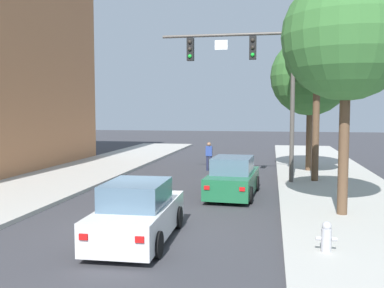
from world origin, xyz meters
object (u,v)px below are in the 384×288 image
at_px(car_following_white, 138,214).
at_px(street_tree_second, 317,60).
at_px(street_tree_nearest, 347,37).
at_px(traffic_signal_mast, 255,70).
at_px(car_lead_green, 233,178).
at_px(fire_hydrant, 326,236).
at_px(pedestrian_crossing_road, 209,155).
at_px(street_tree_third, 310,76).

bearing_deg(car_following_white, street_tree_second, 61.37).
distance_m(car_following_white, street_tree_nearest, 8.31).
bearing_deg(traffic_signal_mast, car_following_white, -105.61).
relative_size(car_lead_green, fire_hydrant, 6.01).
bearing_deg(traffic_signal_mast, car_lead_green, -102.79).
height_order(pedestrian_crossing_road, street_tree_second, street_tree_second).
relative_size(pedestrian_crossing_road, street_tree_third, 0.22).
bearing_deg(car_lead_green, pedestrian_crossing_road, 105.83).
bearing_deg(street_tree_third, street_tree_second, -89.94).
relative_size(street_tree_nearest, street_tree_second, 1.06).
bearing_deg(fire_hydrant, pedestrian_crossing_road, 109.02).
height_order(pedestrian_crossing_road, street_tree_nearest, street_tree_nearest).
distance_m(car_following_white, fire_hydrant, 4.79).
xyz_separation_m(car_lead_green, street_tree_nearest, (3.75, -3.00, 5.00)).
height_order(car_following_white, street_tree_third, street_tree_third).
bearing_deg(fire_hydrant, car_following_white, 174.14).
bearing_deg(fire_hydrant, street_tree_second, 86.04).
xyz_separation_m(car_following_white, street_tree_nearest, (5.70, 3.40, 5.00)).
xyz_separation_m(pedestrian_crossing_road, street_tree_third, (5.54, 0.15, 4.39)).
bearing_deg(street_tree_nearest, street_tree_second, 91.86).
distance_m(fire_hydrant, street_tree_second, 11.81).
height_order(traffic_signal_mast, street_tree_third, traffic_signal_mast).
xyz_separation_m(car_lead_green, street_tree_third, (3.53, 7.22, 4.58)).
relative_size(car_lead_green, pedestrian_crossing_road, 2.64).
relative_size(car_lead_green, car_following_white, 1.01).
relative_size(car_lead_green, street_tree_third, 0.59).
relative_size(pedestrian_crossing_road, street_tree_nearest, 0.22).
height_order(car_following_white, fire_hydrant, car_following_white).
bearing_deg(car_following_white, car_lead_green, 73.06).
bearing_deg(street_tree_third, car_lead_green, -116.07).
height_order(car_lead_green, street_tree_second, street_tree_second).
distance_m(traffic_signal_mast, street_tree_second, 2.93).
distance_m(street_tree_second, street_tree_third, 3.60).
height_order(car_lead_green, street_tree_nearest, street_tree_nearest).
bearing_deg(fire_hydrant, car_lead_green, 112.18).
xyz_separation_m(street_tree_nearest, street_tree_third, (-0.22, 10.22, -0.42)).
xyz_separation_m(pedestrian_crossing_road, fire_hydrant, (4.81, -13.96, -0.41)).
distance_m(street_tree_nearest, street_tree_third, 10.23).
xyz_separation_m(traffic_signal_mast, street_tree_second, (2.84, 0.58, 0.46)).
bearing_deg(street_tree_second, car_lead_green, -134.09).
bearing_deg(street_tree_third, pedestrian_crossing_road, -178.48).
xyz_separation_m(fire_hydrant, street_tree_second, (0.73, 10.54, 5.28)).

